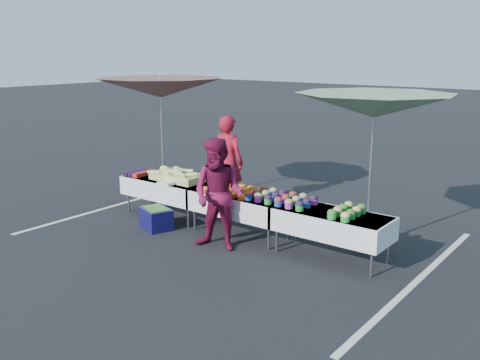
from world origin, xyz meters
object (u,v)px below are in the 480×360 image
Objects in this scene: umbrella_left at (160,89)px; storage_bin at (156,218)px; table_left at (167,187)px; umbrella_right at (374,107)px; table_right at (331,223)px; vendor at (228,162)px; customer at (219,195)px; table_center at (240,203)px.

umbrella_left reaches higher than storage_bin.
table_left is 2.06m from umbrella_left.
umbrella_right is (4.54, 0.22, -0.10)m from umbrella_left.
umbrella_right is (0.24, 0.80, 1.75)m from table_right.
vendor reaches higher than table_left.
umbrella_right reaches higher than customer.
table_right is 0.96× the size of vendor.
table_right is (1.80, 0.00, 0.00)m from table_center.
table_left reaches higher than storage_bin.
umbrella_right is (3.84, 0.80, 1.75)m from table_left.
table_center is 1.00× the size of table_right.
vendor is 2.71× the size of storage_bin.
table_right is at bearing 0.00° from table_left.
table_right is at bearing 31.47° from storage_bin.
table_center is 3.16m from umbrella_left.
customer reaches higher than table_left.
umbrella_right is 4.20× the size of storage_bin.
customer is at bearing -79.19° from table_center.
table_right is at bearing 12.17° from customer.
table_center is (1.80, 0.00, 0.00)m from table_left.
table_left and table_right have the same top height.
vendor is 2.41m from customer.
umbrella_left reaches higher than table_center.
vendor is at bearing 104.48° from storage_bin.
umbrella_right is at bearing 11.76° from table_left.
table_right is at bearing 153.80° from vendor.
customer is 0.53× the size of umbrella_left.
table_center is at bearing -158.61° from umbrella_right.
umbrella_right is 4.33m from storage_bin.
storage_bin is (-1.57, 0.07, -0.72)m from customer.
table_center is at bearing 0.00° from table_left.
umbrella_right is at bearing 2.76° from umbrella_left.
vendor reaches higher than table_right.
vendor is 3.59m from umbrella_right.
table_left is 3.60m from table_right.
customer is 1.73m from storage_bin.
customer is at bearing 120.90° from vendor.
vendor is at bearing 26.92° from umbrella_left.
vendor is (-3.05, 1.21, 0.38)m from table_right.
umbrella_left is at bearing -177.24° from umbrella_right.
storage_bin is (1.08, -1.26, -2.23)m from umbrella_left.
umbrella_left is at bearing 166.92° from table_center.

